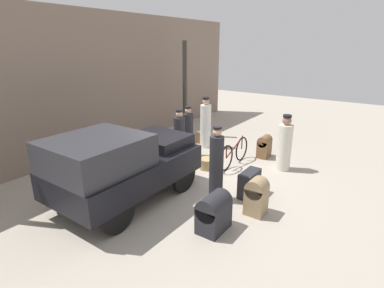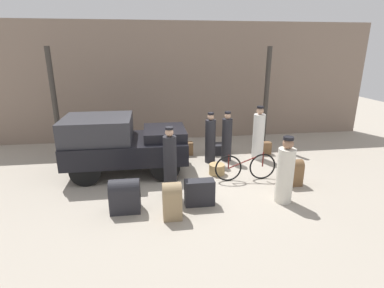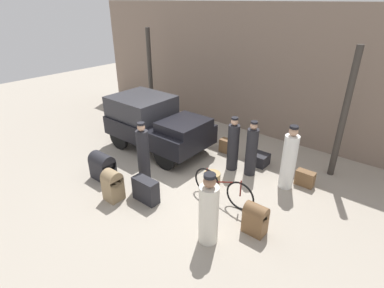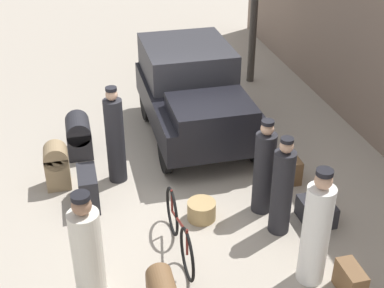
{
  "view_description": "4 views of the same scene",
  "coord_description": "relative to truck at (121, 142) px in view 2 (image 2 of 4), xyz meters",
  "views": [
    {
      "loc": [
        -5.93,
        -4.13,
        3.45
      ],
      "look_at": [
        0.2,
        0.2,
        0.95
      ],
      "focal_mm": 28.0,
      "sensor_mm": 36.0,
      "label": 1
    },
    {
      "loc": [
        -0.93,
        -7.74,
        3.52
      ],
      "look_at": [
        0.2,
        0.2,
        0.95
      ],
      "focal_mm": 28.0,
      "sensor_mm": 36.0,
      "label": 2
    },
    {
      "loc": [
        4.92,
        -5.54,
        4.57
      ],
      "look_at": [
        0.2,
        0.2,
        0.95
      ],
      "focal_mm": 28.0,
      "sensor_mm": 36.0,
      "label": 3
    },
    {
      "loc": [
        7.46,
        -1.58,
        5.3
      ],
      "look_at": [
        0.2,
        0.2,
        0.95
      ],
      "focal_mm": 50.0,
      "sensor_mm": 36.0,
      "label": 4
    }
  ],
  "objects": [
    {
      "name": "ground_plane",
      "position": [
        1.81,
        -0.72,
        -0.94
      ],
      "size": [
        30.0,
        30.0,
        0.0
      ],
      "primitive_type": "plane",
      "color": "#A89E8E"
    },
    {
      "name": "station_building_facade",
      "position": [
        1.81,
        3.35,
        1.31
      ],
      "size": [
        16.0,
        0.15,
        4.5
      ],
      "color": "gray",
      "rests_on": "ground"
    },
    {
      "name": "canopy_pillar_left",
      "position": [
        -2.26,
        2.01,
        0.85
      ],
      "size": [
        0.17,
        0.17,
        3.59
      ],
      "color": "#38332D",
      "rests_on": "ground"
    },
    {
      "name": "canopy_pillar_right",
      "position": [
        5.12,
        2.01,
        0.85
      ],
      "size": [
        0.17,
        0.17,
        3.59
      ],
      "color": "#38332D",
      "rests_on": "ground"
    },
    {
      "name": "truck",
      "position": [
        0.0,
        0.0,
        0.0
      ],
      "size": [
        3.41,
        1.83,
        1.69
      ],
      "color": "black",
      "rests_on": "ground"
    },
    {
      "name": "bicycle",
      "position": [
        3.43,
        -1.06,
        -0.56
      ],
      "size": [
        1.73,
        0.04,
        0.8
      ],
      "color": "black",
      "rests_on": "ground"
    },
    {
      "name": "wicker_basket",
      "position": [
        2.74,
        -0.55,
        -0.79
      ],
      "size": [
        0.45,
        0.45,
        0.3
      ],
      "color": "tan",
      "rests_on": "ground"
    },
    {
      "name": "porter_with_bicycle",
      "position": [
        3.95,
        -2.36,
        -0.21
      ],
      "size": [
        0.4,
        0.4,
        1.62
      ],
      "color": "silver",
      "rests_on": "ground"
    },
    {
      "name": "conductor_in_dark_uniform",
      "position": [
        4.37,
        0.56,
        -0.13
      ],
      "size": [
        0.37,
        0.37,
        1.76
      ],
      "color": "white",
      "rests_on": "ground"
    },
    {
      "name": "porter_carrying_trunk",
      "position": [
        2.74,
        0.46,
        -0.19
      ],
      "size": [
        0.33,
        0.33,
        1.62
      ],
      "color": "#232328",
      "rests_on": "ground"
    },
    {
      "name": "porter_standing_middle",
      "position": [
        3.3,
        0.53,
        -0.19
      ],
      "size": [
        0.32,
        0.32,
        1.62
      ],
      "color": "#232328",
      "rests_on": "ground"
    },
    {
      "name": "porter_lifting_near_truck",
      "position": [
        1.31,
        -1.7,
        -0.12
      ],
      "size": [
        0.32,
        0.32,
        1.77
      ],
      "color": "#232328",
      "rests_on": "ground"
    },
    {
      "name": "trunk_wicker_pale",
      "position": [
        4.59,
        -1.53,
        -0.56
      ],
      "size": [
        0.48,
        0.33,
        0.72
      ],
      "color": "brown",
      "rests_on": "ground"
    },
    {
      "name": "trunk_umber_medium",
      "position": [
        2.05,
        1.24,
        -0.72
      ],
      "size": [
        0.47,
        0.27,
        0.45
      ],
      "color": "brown",
      "rests_on": "ground"
    },
    {
      "name": "suitcase_tan_flat",
      "position": [
        1.94,
        -2.24,
        -0.63
      ],
      "size": [
        0.69,
        0.3,
        0.62
      ],
      "color": "#232328",
      "rests_on": "ground"
    },
    {
      "name": "suitcase_small_leather",
      "position": [
        3.22,
        1.19,
        -0.77
      ],
      "size": [
        0.57,
        0.48,
        0.35
      ],
      "color": "#232328",
      "rests_on": "ground"
    },
    {
      "name": "trunk_large_brown",
      "position": [
        0.24,
        -2.29,
        -0.55
      ],
      "size": [
        0.67,
        0.45,
        0.76
      ],
      "color": "#232328",
      "rests_on": "ground"
    },
    {
      "name": "suitcase_black_upright",
      "position": [
        4.74,
        0.95,
        -0.73
      ],
      "size": [
        0.48,
        0.25,
        0.42
      ],
      "color": "brown",
      "rests_on": "ground"
    },
    {
      "name": "trunk_barrel_dark",
      "position": [
        1.26,
        -2.71,
        -0.51
      ],
      "size": [
        0.4,
        0.41,
        0.82
      ],
      "color": "#937A56",
      "rests_on": "ground"
    }
  ]
}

